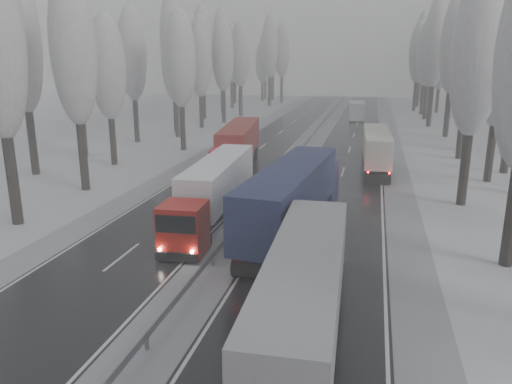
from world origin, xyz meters
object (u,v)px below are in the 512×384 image
at_px(truck_cream_box, 376,146).
at_px(truck_red_white, 215,186).
at_px(truck_grey_tarp, 307,282).
at_px(box_truck_distant, 357,110).
at_px(truck_red_red, 238,144).
at_px(truck_blue_box, 295,193).

height_order(truck_cream_box, truck_red_white, truck_red_white).
distance_m(truck_grey_tarp, truck_cream_box, 32.55).
xyz_separation_m(box_truck_distant, truck_red_red, (-9.72, -43.35, 0.88)).
relative_size(truck_grey_tarp, truck_red_red, 0.96).
bearing_deg(truck_grey_tarp, truck_red_red, 108.46).
relative_size(truck_blue_box, box_truck_distant, 2.09).
distance_m(truck_grey_tarp, box_truck_distant, 72.10).
relative_size(truck_grey_tarp, truck_cream_box, 1.07).
bearing_deg(truck_red_red, truck_blue_box, -71.27).
bearing_deg(truck_cream_box, truck_grey_tarp, -96.50).
distance_m(box_truck_distant, truck_red_white, 58.96).
xyz_separation_m(truck_blue_box, box_truck_distant, (1.46, 60.36, -1.03)).
bearing_deg(box_truck_distant, truck_blue_box, -94.32).
bearing_deg(truck_red_white, truck_grey_tarp, -62.16).
relative_size(truck_blue_box, truck_red_white, 1.16).
distance_m(truck_grey_tarp, truck_red_white, 15.78).
height_order(box_truck_distant, truck_red_white, truck_red_white).
relative_size(box_truck_distant, truck_red_red, 0.51).
bearing_deg(truck_red_red, truck_cream_box, 8.71).
distance_m(truck_red_white, truck_red_red, 15.37).
height_order(box_truck_distant, truck_red_red, truck_red_red).
xyz_separation_m(truck_blue_box, truck_red_white, (-5.74, 1.85, -0.35)).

